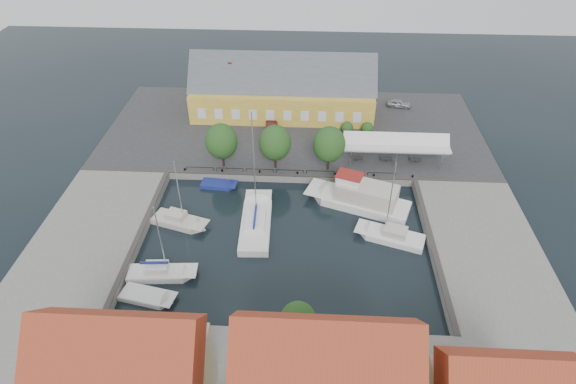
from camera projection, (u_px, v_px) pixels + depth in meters
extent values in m
plane|color=black|center=(285.00, 234.00, 55.51)|extent=(140.00, 140.00, 0.00)
cube|color=#2D2D30|center=(294.00, 130.00, 73.53)|extent=(56.00, 26.00, 1.00)
cube|color=slate|center=(91.00, 235.00, 54.55)|extent=(12.00, 24.00, 1.00)
cube|color=slate|center=(484.00, 250.00, 52.68)|extent=(12.00, 24.00, 1.00)
cube|color=#383533|center=(290.00, 175.00, 63.07)|extent=(56.00, 0.60, 0.12)
cube|color=#383533|center=(139.00, 233.00, 53.97)|extent=(0.60, 24.00, 0.12)
cube|color=#383533|center=(433.00, 244.00, 52.59)|extent=(0.60, 24.00, 0.12)
cylinder|color=black|center=(185.00, 170.00, 63.82)|extent=(0.24, 0.24, 0.40)
cylinder|color=black|center=(222.00, 171.00, 63.61)|extent=(0.24, 0.24, 0.40)
cylinder|color=black|center=(260.00, 172.00, 63.40)|extent=(0.24, 0.24, 0.40)
cylinder|color=black|center=(297.00, 173.00, 63.19)|extent=(0.24, 0.24, 0.40)
cylinder|color=black|center=(336.00, 174.00, 62.97)|extent=(0.24, 0.24, 0.40)
cylinder|color=black|center=(374.00, 175.00, 62.76)|extent=(0.24, 0.24, 0.40)
cylinder|color=black|center=(412.00, 177.00, 62.55)|extent=(0.24, 0.24, 0.40)
cube|color=gold|center=(283.00, 99.00, 75.94)|extent=(28.00, 10.00, 4.50)
cube|color=#474C51|center=(283.00, 78.00, 73.82)|extent=(28.56, 7.60, 7.60)
cube|color=gold|center=(226.00, 84.00, 81.44)|extent=(6.00, 6.00, 3.50)
cube|color=brown|center=(230.00, 66.00, 73.05)|extent=(0.60, 0.60, 1.20)
cube|color=white|center=(396.00, 144.00, 64.23)|extent=(14.00, 4.00, 0.25)
cylinder|color=silver|center=(351.00, 159.00, 63.87)|extent=(0.10, 0.10, 2.70)
cylinder|color=silver|center=(349.00, 144.00, 66.74)|extent=(0.10, 0.10, 2.70)
cylinder|color=silver|center=(396.00, 160.00, 63.61)|extent=(0.10, 0.10, 2.70)
cylinder|color=silver|center=(393.00, 146.00, 66.48)|extent=(0.10, 0.10, 2.70)
cylinder|color=silver|center=(442.00, 161.00, 63.36)|extent=(0.10, 0.10, 2.70)
cylinder|color=silver|center=(437.00, 147.00, 66.23)|extent=(0.10, 0.10, 2.70)
cylinder|color=black|center=(223.00, 160.00, 64.21)|extent=(0.30, 0.30, 2.10)
ellipsoid|color=#204B1A|center=(221.00, 141.00, 62.50)|extent=(4.20, 4.20, 4.83)
cylinder|color=black|center=(275.00, 161.00, 63.92)|extent=(0.30, 0.30, 2.10)
ellipsoid|color=#204B1A|center=(275.00, 143.00, 62.21)|extent=(4.20, 4.20, 4.83)
cylinder|color=black|center=(328.00, 163.00, 63.62)|extent=(0.30, 0.30, 2.10)
ellipsoid|color=#204B1A|center=(329.00, 144.00, 61.91)|extent=(4.20, 4.20, 4.83)
imported|color=#A3A6AA|center=(399.00, 103.00, 78.21)|extent=(4.01, 2.19, 1.29)
imported|color=#581419|center=(272.00, 130.00, 71.12)|extent=(2.47, 4.93, 1.55)
cube|color=white|center=(256.00, 229.00, 55.94)|extent=(3.72, 9.14, 1.50)
cube|color=white|center=(256.00, 217.00, 56.37)|extent=(3.66, 10.93, 0.08)
cube|color=white|center=(256.00, 219.00, 55.37)|extent=(2.44, 3.69, 0.90)
cylinder|color=silver|center=(254.00, 167.00, 52.85)|extent=(0.12, 0.12, 13.52)
cube|color=navy|center=(255.00, 216.00, 54.74)|extent=(0.39, 4.51, 0.22)
cube|color=white|center=(366.00, 206.00, 59.40)|extent=(11.18, 7.27, 1.80)
cube|color=white|center=(356.00, 198.00, 59.24)|extent=(13.09, 7.84, 0.08)
cube|color=#BBB8A9|center=(367.00, 193.00, 58.19)|extent=(7.90, 5.60, 2.20)
cube|color=white|center=(349.00, 179.00, 58.08)|extent=(3.44, 3.01, 1.20)
cube|color=maroon|center=(350.00, 175.00, 57.69)|extent=(3.73, 3.21, 0.10)
cube|color=white|center=(395.00, 240.00, 54.63)|extent=(6.87, 4.54, 1.30)
cube|color=white|center=(389.00, 233.00, 54.45)|extent=(8.04, 4.84, 0.08)
cube|color=#BBB8A9|center=(395.00, 232.00, 53.98)|extent=(2.98, 2.52, 0.90)
cylinder|color=silver|center=(390.00, 200.00, 51.74)|extent=(0.12, 0.12, 9.53)
cube|color=#BBB8A9|center=(176.00, 223.00, 56.98)|extent=(5.97, 3.91, 1.30)
cube|color=#BBB8A9|center=(181.00, 219.00, 56.38)|extent=(6.99, 4.15, 0.08)
cube|color=#BBB8A9|center=(176.00, 215.00, 56.25)|extent=(2.59, 2.20, 0.90)
cylinder|color=silver|center=(179.00, 192.00, 53.79)|extent=(0.12, 0.12, 8.26)
cube|color=white|center=(157.00, 276.00, 50.22)|extent=(5.98, 2.62, 1.30)
cube|color=white|center=(163.00, 271.00, 49.81)|extent=(7.13, 2.61, 0.08)
cube|color=white|center=(157.00, 268.00, 49.53)|extent=(2.43, 1.67, 0.90)
cylinder|color=silver|center=(161.00, 241.00, 47.25)|extent=(0.12, 0.12, 8.58)
cube|color=navy|center=(154.00, 263.00, 49.08)|extent=(2.93, 0.42, 0.22)
cube|color=white|center=(144.00, 297.00, 47.93)|extent=(4.93, 3.06, 0.90)
cube|color=white|center=(148.00, 295.00, 47.52)|extent=(5.81, 3.16, 0.08)
cube|color=navy|center=(216.00, 185.00, 62.93)|extent=(4.05, 2.32, 0.80)
cube|color=navy|center=(219.00, 183.00, 62.60)|extent=(4.81, 2.33, 0.08)
cube|color=#B23826|center=(115.00, 356.00, 32.04)|extent=(11.33, 6.50, 6.50)
cube|color=brown|center=(68.00, 339.00, 31.16)|extent=(0.70, 0.70, 1.00)
cube|color=brown|center=(144.00, 344.00, 31.01)|extent=(0.60, 0.60, 0.80)
cube|color=#B23826|center=(326.00, 362.00, 31.14)|extent=(12.36, 6.50, 6.50)
cube|color=brown|center=(279.00, 344.00, 30.27)|extent=(0.70, 0.70, 1.00)
cube|color=brown|center=(365.00, 349.00, 30.10)|extent=(0.60, 0.60, 0.80)
cube|color=brown|center=(485.00, 377.00, 29.54)|extent=(0.70, 0.70, 1.00)
cube|color=brown|center=(552.00, 382.00, 29.43)|extent=(0.60, 0.60, 0.80)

